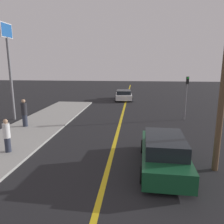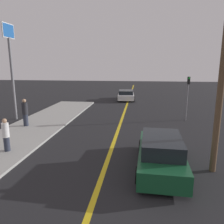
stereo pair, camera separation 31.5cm
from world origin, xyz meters
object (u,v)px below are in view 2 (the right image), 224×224
(pedestrian_mid_group, at_px, (25,112))
(traffic_light, at_px, (187,93))
(car_near_right_lane, at_px, (161,153))
(utility_pole, at_px, (219,101))
(pedestrian_near_curb, at_px, (6,135))
(roadside_sign, at_px, (10,55))
(car_ahead_center, at_px, (126,95))

(pedestrian_mid_group, xyz_separation_m, traffic_light, (11.19, 3.40, 1.05))
(car_near_right_lane, bearing_deg, utility_pole, 2.16)
(pedestrian_near_curb, bearing_deg, car_near_right_lane, -5.18)
(pedestrian_mid_group, relative_size, roadside_sign, 0.26)
(car_ahead_center, distance_m, pedestrian_near_curb, 17.81)
(pedestrian_near_curb, xyz_separation_m, traffic_light, (9.80, 7.73, 1.17))
(car_near_right_lane, height_order, traffic_light, traffic_light)
(car_near_right_lane, relative_size, roadside_sign, 0.65)
(traffic_light, relative_size, roadside_sign, 0.47)
(utility_pole, bearing_deg, car_near_right_lane, -179.96)
(pedestrian_near_curb, relative_size, traffic_light, 0.48)
(car_near_right_lane, bearing_deg, car_ahead_center, 100.36)
(car_ahead_center, xyz_separation_m, roadside_sign, (-7.96, -10.74, 4.33))
(pedestrian_mid_group, distance_m, utility_pole, 11.86)
(pedestrian_near_curb, xyz_separation_m, utility_pole, (9.23, -0.65, 1.92))
(pedestrian_mid_group, distance_m, roadside_sign, 4.86)
(pedestrian_near_curb, relative_size, roadside_sign, 0.22)
(car_near_right_lane, xyz_separation_m, roadside_sign, (-10.55, 7.11, 4.26))
(car_near_right_lane, height_order, roadside_sign, roadside_sign)
(pedestrian_mid_group, bearing_deg, car_near_right_lane, -30.20)
(pedestrian_mid_group, height_order, traffic_light, traffic_light)
(car_near_right_lane, height_order, pedestrian_mid_group, pedestrian_mid_group)
(pedestrian_mid_group, bearing_deg, roadside_sign, 133.07)
(pedestrian_near_curb, bearing_deg, utility_pole, -4.02)
(roadside_sign, height_order, utility_pole, roadside_sign)
(pedestrian_near_curb, bearing_deg, traffic_light, 38.24)
(car_near_right_lane, xyz_separation_m, utility_pole, (2.05, 0.00, 2.17))
(car_near_right_lane, relative_size, car_ahead_center, 1.09)
(pedestrian_mid_group, bearing_deg, utility_pole, -25.13)
(pedestrian_near_curb, xyz_separation_m, pedestrian_mid_group, (-1.38, 4.33, 0.12))
(pedestrian_near_curb, height_order, roadside_sign, roadside_sign)
(roadside_sign, bearing_deg, utility_pole, -29.43)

